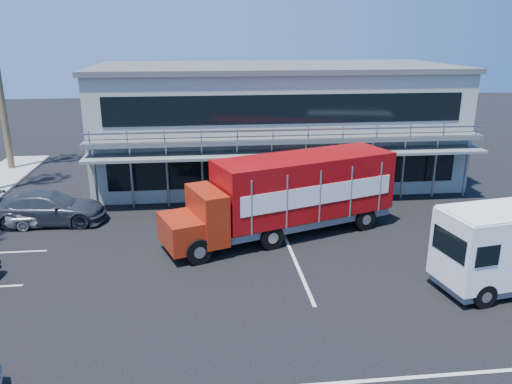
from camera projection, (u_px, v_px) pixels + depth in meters
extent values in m
plane|color=black|center=(253.00, 283.00, 19.21)|extent=(120.00, 120.00, 0.00)
cube|color=#979D90|center=(274.00, 124.00, 32.66)|extent=(22.00, 10.00, 7.00)
cube|color=#515454|center=(275.00, 67.00, 31.55)|extent=(22.40, 10.40, 0.30)
cube|color=#515454|center=(289.00, 140.00, 27.33)|extent=(22.00, 1.20, 0.25)
cube|color=gray|center=(291.00, 133.00, 26.66)|extent=(22.00, 0.08, 0.90)
cube|color=slate|center=(290.00, 154.00, 27.26)|extent=(22.00, 1.80, 0.15)
cube|color=black|center=(286.00, 172.00, 28.49)|extent=(20.00, 0.06, 1.60)
cube|color=black|center=(288.00, 109.00, 27.39)|extent=(20.00, 0.06, 1.60)
cube|color=#98210C|center=(182.00, 232.00, 21.36)|extent=(2.23, 2.78, 1.29)
cube|color=#98210C|center=(207.00, 215.00, 21.67)|extent=(1.92, 2.88, 2.25)
cube|color=black|center=(207.00, 201.00, 21.48)|extent=(0.83, 2.16, 0.75)
cube|color=#9E090D|center=(304.00, 185.00, 23.54)|extent=(8.97, 5.44, 2.79)
cube|color=slate|center=(303.00, 218.00, 24.05)|extent=(8.83, 5.06, 0.32)
cube|color=white|center=(320.00, 195.00, 22.42)|extent=(7.43, 2.71, 0.91)
cube|color=white|center=(290.00, 180.00, 24.73)|extent=(7.43, 2.71, 0.91)
cylinder|color=black|center=(199.00, 252.00, 20.64)|extent=(1.14, 0.64, 1.11)
cylinder|color=black|center=(181.00, 232.00, 22.65)|extent=(1.14, 0.64, 1.11)
cylinder|color=black|center=(272.00, 237.00, 22.09)|extent=(1.14, 0.64, 1.11)
cylinder|color=black|center=(249.00, 220.00, 24.10)|extent=(1.14, 0.64, 1.11)
cylinder|color=black|center=(365.00, 219.00, 24.26)|extent=(1.14, 0.64, 1.11)
cylinder|color=black|center=(337.00, 205.00, 26.27)|extent=(1.14, 0.64, 1.11)
cube|color=black|center=(449.00, 244.00, 17.56)|extent=(0.35, 1.82, 0.89)
cylinder|color=black|center=(484.00, 296.00, 17.39)|extent=(0.93, 0.42, 0.90)
cylinder|color=black|center=(449.00, 271.00, 19.21)|extent=(0.93, 0.42, 0.90)
imported|color=#2C323A|center=(49.00, 208.00, 25.05)|extent=(5.65, 2.47, 1.62)
imported|color=gray|center=(48.00, 213.00, 24.82)|extent=(3.95, 1.80, 1.31)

